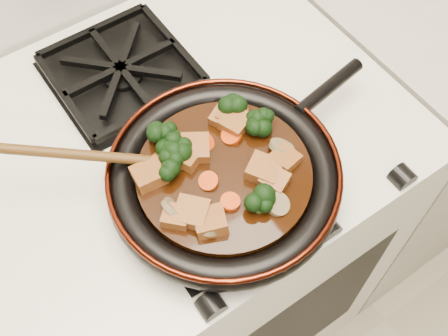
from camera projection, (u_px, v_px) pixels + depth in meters
stove at (183, 245)px, 1.29m from camera, size 0.76×0.60×0.90m
burner_grate_front at (214, 190)px, 0.83m from camera, size 0.23×0.23×0.03m
burner_grate_back at (122, 72)px, 0.95m from camera, size 0.23×0.23×0.03m
skillet at (225, 177)px, 0.81m from camera, size 0.46×0.34×0.05m
braising_sauce at (224, 176)px, 0.80m from camera, size 0.25×0.25×0.02m
tofu_cube_0 at (195, 149)px, 0.80m from camera, size 0.06×0.06×0.03m
tofu_cube_1 at (231, 117)px, 0.83m from camera, size 0.05×0.05×0.03m
tofu_cube_2 at (285, 159)px, 0.80m from camera, size 0.04×0.04×0.02m
tofu_cube_3 at (264, 170)px, 0.79m from camera, size 0.06×0.06×0.03m
tofu_cube_4 at (274, 180)px, 0.78m from camera, size 0.05×0.05×0.02m
tofu_cube_5 at (226, 117)px, 0.83m from camera, size 0.05×0.05×0.03m
tofu_cube_6 at (176, 217)px, 0.75m from camera, size 0.05×0.05×0.02m
tofu_cube_7 at (149, 175)px, 0.78m from camera, size 0.05×0.05×0.03m
tofu_cube_8 at (211, 222)px, 0.74m from camera, size 0.05×0.05×0.03m
tofu_cube_9 at (192, 213)px, 0.75m from camera, size 0.06×0.06×0.03m
tofu_cube_10 at (187, 156)px, 0.80m from camera, size 0.05×0.05×0.03m
tofu_cube_11 at (236, 123)px, 0.83m from camera, size 0.05×0.05×0.02m
broccoli_floret_0 at (255, 127)px, 0.82m from camera, size 0.08×0.08×0.06m
broccoli_floret_1 at (161, 135)px, 0.81m from camera, size 0.07×0.08×0.07m
broccoli_floret_2 at (174, 147)px, 0.81m from camera, size 0.08×0.09×0.06m
broccoli_floret_3 at (258, 120)px, 0.82m from camera, size 0.08×0.08×0.07m
broccoli_floret_4 at (171, 165)px, 0.78m from camera, size 0.07×0.08×0.07m
broccoli_floret_5 at (172, 155)px, 0.80m from camera, size 0.07×0.08×0.06m
broccoli_floret_6 at (230, 113)px, 0.83m from camera, size 0.07×0.07×0.07m
broccoli_floret_7 at (259, 206)px, 0.75m from camera, size 0.08×0.08×0.06m
carrot_coin_0 at (231, 135)px, 0.82m from camera, size 0.03×0.03×0.02m
carrot_coin_1 at (230, 202)px, 0.76m from camera, size 0.03×0.03×0.01m
carrot_coin_2 at (204, 142)px, 0.81m from camera, size 0.03×0.03×0.02m
carrot_coin_3 at (209, 181)px, 0.78m from camera, size 0.03×0.03×0.02m
mushroom_slice_0 at (282, 147)px, 0.81m from camera, size 0.05×0.05×0.03m
mushroom_slice_1 at (278, 204)px, 0.76m from camera, size 0.04×0.04×0.02m
mushroom_slice_2 at (174, 208)px, 0.76m from camera, size 0.03×0.04×0.04m
mushroom_slice_3 at (208, 227)px, 0.74m from camera, size 0.05×0.05×0.03m
mushroom_slice_4 at (159, 168)px, 0.79m from camera, size 0.05×0.05×0.02m
wooden_spoon at (107, 157)px, 0.78m from camera, size 0.16×0.11×0.28m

